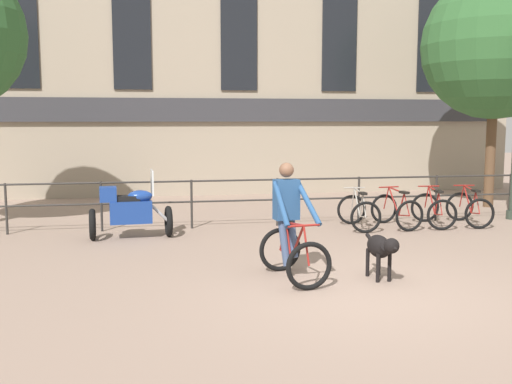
{
  "coord_description": "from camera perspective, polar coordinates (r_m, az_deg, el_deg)",
  "views": [
    {
      "loc": [
        -2.79,
        -7.5,
        2.35
      ],
      "look_at": [
        -0.9,
        2.86,
        1.05
      ],
      "focal_mm": 42.0,
      "sensor_mm": 36.0,
      "label": 1
    }
  ],
  "objects": [
    {
      "name": "parked_motorcycle",
      "position": [
        11.97,
        -11.91,
        -1.7
      ],
      "size": [
        1.62,
        0.73,
        1.35
      ],
      "rotation": [
        0.0,
        0.0,
        1.64
      ],
      "color": "black",
      "rests_on": "ground_plane"
    },
    {
      "name": "parked_bicycle_far_end",
      "position": [
        14.08,
        19.66,
        -1.51
      ],
      "size": [
        0.78,
        1.18,
        0.86
      ],
      "rotation": [
        0.0,
        0.0,
        3.03
      ],
      "color": "black",
      "rests_on": "ground_plane"
    },
    {
      "name": "dog",
      "position": [
        8.91,
        11.83,
        -5.21
      ],
      "size": [
        0.32,
        0.99,
        0.69
      ],
      "rotation": [
        0.0,
        0.0,
        0.07
      ],
      "color": "black",
      "rests_on": "ground_plane"
    },
    {
      "name": "ground_plane",
      "position": [
        8.34,
        9.8,
        -9.43
      ],
      "size": [
        60.0,
        60.0,
        0.0
      ],
      "primitive_type": "plane",
      "color": "gray"
    },
    {
      "name": "parked_bicycle_mid_left",
      "position": [
        13.3,
        13.23,
        -1.76
      ],
      "size": [
        0.8,
        1.19,
        0.86
      ],
      "rotation": [
        0.0,
        0.0,
        3.27
      ],
      "color": "black",
      "rests_on": "ground_plane"
    },
    {
      "name": "tree_canalside_right",
      "position": [
        17.12,
        21.85,
        12.77
      ],
      "size": [
        3.8,
        3.8,
        6.12
      ],
      "color": "brown",
      "rests_on": "ground_plane"
    },
    {
      "name": "canal_railing",
      "position": [
        13.1,
        2.04,
        -0.16
      ],
      "size": [
        15.05,
        0.05,
        1.05
      ],
      "color": "#2D2B28",
      "rests_on": "ground_plane"
    },
    {
      "name": "parked_bicycle_near_lamp",
      "position": [
        12.98,
        9.74,
        -1.89
      ],
      "size": [
        0.72,
        1.15,
        0.86
      ],
      "rotation": [
        0.0,
        0.0,
        3.08
      ],
      "color": "black",
      "rests_on": "ground_plane"
    },
    {
      "name": "cyclist_with_bike",
      "position": [
        8.81,
        3.29,
        -3.35
      ],
      "size": [
        0.84,
        1.26,
        1.7
      ],
      "rotation": [
        0.0,
        0.0,
        0.15
      ],
      "color": "black",
      "rests_on": "ground_plane"
    },
    {
      "name": "parked_bicycle_mid_right",
      "position": [
        13.67,
        16.53,
        -1.64
      ],
      "size": [
        0.78,
        1.18,
        0.86
      ],
      "rotation": [
        0.0,
        0.0,
        3.03
      ],
      "color": "black",
      "rests_on": "ground_plane"
    },
    {
      "name": "building_facade",
      "position": [
        19.03,
        -1.81,
        17.74
      ],
      "size": [
        18.0,
        0.72,
        11.83
      ],
      "color": "gray",
      "rests_on": "ground_plane"
    }
  ]
}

